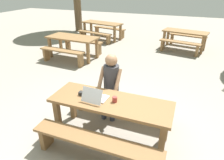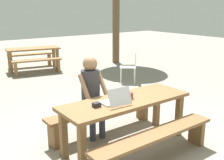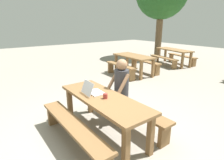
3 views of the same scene
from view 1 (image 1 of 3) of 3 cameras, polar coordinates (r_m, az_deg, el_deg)
name	(u,v)px [view 1 (image 1 of 3)]	position (r m, az deg, el deg)	size (l,w,h in m)	color
ground_plane	(111,136)	(3.75, -0.36, -15.51)	(30.00, 30.00, 0.00)	gray
picnic_table_front	(111,106)	(3.37, -0.39, -7.53)	(2.02, 0.70, 0.74)	brown
bench_near	(95,145)	(3.11, -4.72, -17.81)	(2.01, 0.30, 0.43)	brown
bench_far	(122,103)	(4.00, 2.86, -6.47)	(2.01, 0.30, 0.43)	brown
laptop	(95,97)	(3.31, -4.83, -4.74)	(0.37, 0.37, 0.25)	silver
small_pouch	(82,93)	(3.48, -8.53, -3.78)	(0.10, 0.08, 0.06)	black
coffee_mug	(115,99)	(3.25, 0.77, -5.52)	(0.08, 0.08, 0.09)	#99332D
person_seated	(111,82)	(3.83, -0.39, -0.61)	(0.41, 0.41, 1.31)	#333847
picnic_table_mid	(185,34)	(8.66, 20.01, 12.12)	(1.79, 1.01, 0.74)	olive
bench_mid_south	(180,45)	(8.14, 18.64, 9.45)	(1.55, 0.58, 0.46)	olive
bench_mid_north	(188,38)	(9.31, 20.69, 11.13)	(1.55, 0.58, 0.46)	olive
picnic_table_rear	(102,25)	(9.80, -2.85, 15.29)	(2.04, 1.10, 0.77)	olive
bench_rear_south	(94,35)	(9.40, -5.02, 12.73)	(1.77, 0.66, 0.43)	olive
bench_rear_north	(109,30)	(10.34, -0.80, 14.06)	(1.77, 0.66, 0.43)	olive
picnic_table_distant	(73,40)	(7.31, -11.12, 11.07)	(1.82, 0.90, 0.77)	olive
bench_distant_south	(62,53)	(6.91, -13.92, 7.33)	(1.62, 0.39, 0.48)	olive
bench_distant_north	(83,44)	(7.90, -8.28, 10.17)	(1.62, 0.39, 0.48)	olive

